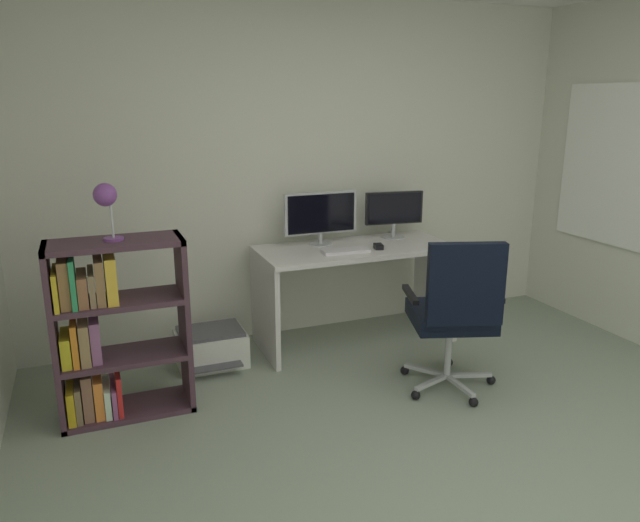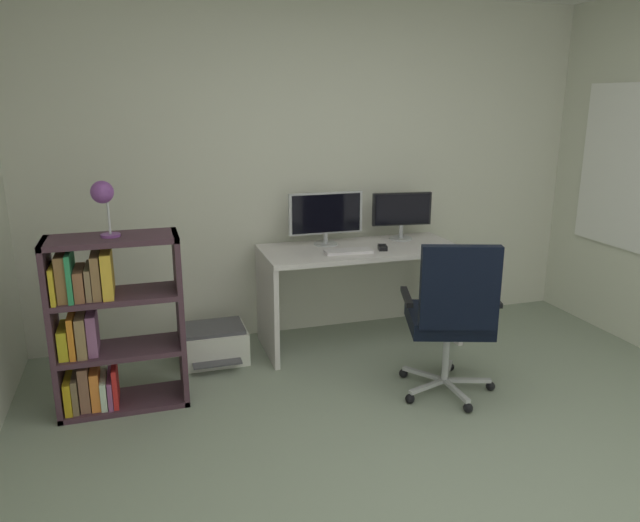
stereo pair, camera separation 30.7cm
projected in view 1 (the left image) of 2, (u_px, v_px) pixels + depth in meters
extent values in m
cube|color=gray|center=(489.00, 500.00, 2.83)|extent=(4.41, 4.75, 0.02)
cube|color=silver|center=(309.00, 170.00, 4.66)|extent=(4.41, 0.10, 2.57)
cube|color=silver|center=(356.00, 249.00, 4.48)|extent=(1.47, 0.65, 0.04)
cube|color=silver|center=(265.00, 308.00, 4.32)|extent=(0.04, 0.62, 0.72)
cube|color=silver|center=(435.00, 286.00, 4.83)|extent=(0.04, 0.62, 0.72)
cylinder|color=#B2B5B7|center=(321.00, 244.00, 4.53)|extent=(0.18, 0.18, 0.01)
cylinder|color=#B2B5B7|center=(321.00, 237.00, 4.52)|extent=(0.03, 0.03, 0.09)
cube|color=#B7BABC|center=(321.00, 213.00, 4.47)|extent=(0.57, 0.04, 0.31)
cube|color=black|center=(322.00, 213.00, 4.45)|extent=(0.53, 0.01, 0.29)
cylinder|color=#B2B5B7|center=(393.00, 237.00, 4.75)|extent=(0.18, 0.18, 0.01)
cylinder|color=#B2B5B7|center=(393.00, 229.00, 4.74)|extent=(0.03, 0.03, 0.11)
cube|color=black|center=(394.00, 208.00, 4.69)|extent=(0.47, 0.09, 0.25)
cube|color=black|center=(395.00, 208.00, 4.67)|extent=(0.43, 0.06, 0.23)
cube|color=silver|center=(345.00, 251.00, 4.31)|extent=(0.35, 0.15, 0.02)
cube|color=black|center=(378.00, 246.00, 4.41)|extent=(0.08, 0.11, 0.03)
cube|color=#B7BABC|center=(469.00, 375.00, 3.93)|extent=(0.29, 0.12, 0.02)
sphere|color=black|center=(491.00, 380.00, 3.95)|extent=(0.06, 0.06, 0.06)
cube|color=#B7BABC|center=(448.00, 366.00, 4.06)|extent=(0.20, 0.26, 0.02)
sphere|color=black|center=(449.00, 362.00, 4.21)|extent=(0.06, 0.06, 0.06)
cube|color=#B7BABC|center=(425.00, 370.00, 4.00)|extent=(0.20, 0.26, 0.02)
sphere|color=black|center=(405.00, 370.00, 4.09)|extent=(0.06, 0.06, 0.06)
cube|color=#B7BABC|center=(432.00, 382.00, 3.83)|extent=(0.30, 0.12, 0.02)
sphere|color=black|center=(416.00, 395.00, 3.75)|extent=(0.06, 0.06, 0.06)
cube|color=#B7BABC|center=(460.00, 386.00, 3.79)|extent=(0.03, 0.30, 0.02)
sphere|color=black|center=(473.00, 402.00, 3.66)|extent=(0.06, 0.06, 0.06)
cylinder|color=#B7BABC|center=(448.00, 350.00, 3.87)|extent=(0.04, 0.04, 0.37)
cube|color=black|center=(450.00, 316.00, 3.81)|extent=(0.62, 0.61, 0.10)
cube|color=black|center=(466.00, 284.00, 3.47)|extent=(0.45, 0.21, 0.49)
cube|color=black|center=(410.00, 294.00, 3.76)|extent=(0.14, 0.33, 0.03)
cube|color=black|center=(493.00, 293.00, 3.79)|extent=(0.14, 0.33, 0.03)
cube|color=#452B38|center=(54.00, 338.00, 3.35)|extent=(0.03, 0.33, 1.06)
cube|color=#452B38|center=(184.00, 321.00, 3.61)|extent=(0.03, 0.33, 1.06)
cube|color=#452B38|center=(114.00, 243.00, 3.34)|extent=(0.75, 0.33, 0.03)
cube|color=#452B38|center=(129.00, 409.00, 3.61)|extent=(0.75, 0.33, 0.03)
cube|color=#452B38|center=(124.00, 356.00, 3.52)|extent=(0.69, 0.33, 0.03)
cube|color=#452B38|center=(119.00, 301.00, 3.43)|extent=(0.69, 0.33, 0.03)
cube|color=gold|center=(71.00, 401.00, 3.47)|extent=(0.04, 0.29, 0.20)
cube|color=#786244|center=(79.00, 399.00, 3.48)|extent=(0.03, 0.26, 0.21)
cube|color=#885C46|center=(87.00, 392.00, 3.50)|extent=(0.06, 0.26, 0.28)
cube|color=orange|center=(99.00, 394.00, 3.51)|extent=(0.05, 0.24, 0.24)
cube|color=silver|center=(107.00, 396.00, 3.55)|extent=(0.03, 0.29, 0.18)
cube|color=#914D80|center=(114.00, 396.00, 3.56)|extent=(0.03, 0.29, 0.17)
cube|color=red|center=(119.00, 389.00, 3.56)|extent=(0.03, 0.27, 0.25)
cube|color=gold|center=(66.00, 348.00, 3.38)|extent=(0.05, 0.25, 0.18)
cube|color=orange|center=(75.00, 340.00, 3.40)|extent=(0.03, 0.28, 0.25)
cube|color=#93744C|center=(84.00, 340.00, 3.41)|extent=(0.05, 0.26, 0.24)
cube|color=#8E5885|center=(95.00, 338.00, 3.44)|extent=(0.05, 0.25, 0.25)
cube|color=gold|center=(56.00, 288.00, 3.28)|extent=(0.03, 0.30, 0.21)
cube|color=olive|center=(64.00, 282.00, 3.30)|extent=(0.05, 0.27, 0.27)
cube|color=#2D9058|center=(73.00, 280.00, 3.31)|extent=(0.03, 0.30, 0.28)
cube|color=#905A3B|center=(82.00, 288.00, 3.33)|extent=(0.05, 0.26, 0.17)
cube|color=#886E4E|center=(92.00, 286.00, 3.36)|extent=(0.03, 0.28, 0.18)
cube|color=olive|center=(99.00, 279.00, 3.37)|extent=(0.05, 0.29, 0.25)
cube|color=gold|center=(110.00, 277.00, 3.39)|extent=(0.06, 0.30, 0.27)
cylinder|color=#7C408F|center=(114.00, 239.00, 3.34)|extent=(0.11, 0.11, 0.02)
cylinder|color=silver|center=(112.00, 220.00, 3.31)|extent=(0.01, 0.01, 0.20)
sphere|color=#7C408F|center=(105.00, 195.00, 3.26)|extent=(0.13, 0.13, 0.13)
cube|color=silver|center=(211.00, 348.00, 4.23)|extent=(0.47, 0.35, 0.24)
cube|color=#4C4C51|center=(210.00, 331.00, 4.20)|extent=(0.44, 0.32, 0.02)
cube|color=#4C4C51|center=(218.00, 367.00, 4.05)|extent=(0.33, 0.10, 0.01)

